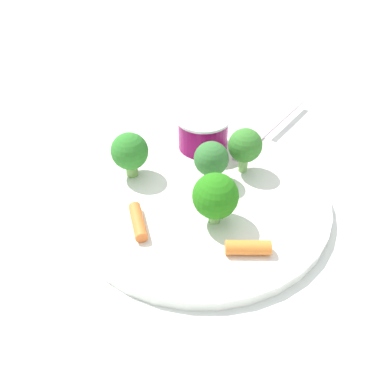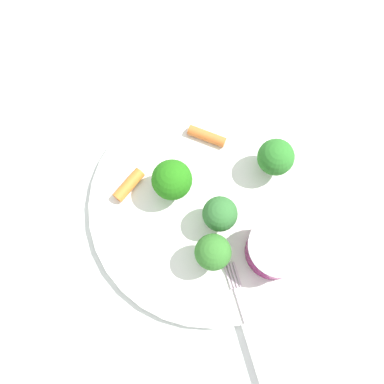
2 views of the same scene
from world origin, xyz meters
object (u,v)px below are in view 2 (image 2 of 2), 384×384
at_px(broccoli_floret_3, 276,158).
at_px(sauce_cup, 276,249).
at_px(broccoli_floret_0, 220,214).
at_px(broccoli_floret_2, 215,252).
at_px(broccoli_floret_1, 172,180).
at_px(carrot_stick_0, 129,185).
at_px(plate, 209,203).
at_px(fork, 255,348).
at_px(carrot_stick_1, 205,136).

bearing_deg(broccoli_floret_3, sauce_cup, 86.19).
xyz_separation_m(broccoli_floret_0, broccoli_floret_2, (0.01, 0.04, 0.00)).
distance_m(sauce_cup, broccoli_floret_3, 0.10).
bearing_deg(broccoli_floret_3, broccoli_floret_0, 44.01).
height_order(broccoli_floret_1, broccoli_floret_2, broccoli_floret_1).
height_order(broccoli_floret_2, carrot_stick_0, broccoli_floret_2).
bearing_deg(plate, broccoli_floret_1, -21.74).
height_order(sauce_cup, fork, sauce_cup).
bearing_deg(broccoli_floret_0, broccoli_floret_3, -135.99).
xyz_separation_m(sauce_cup, broccoli_floret_2, (0.07, 0.00, 0.01)).
height_order(carrot_stick_1, fork, carrot_stick_1).
height_order(sauce_cup, broccoli_floret_0, broccoli_floret_0).
bearing_deg(broccoli_floret_3, plate, 28.36).
bearing_deg(sauce_cup, carrot_stick_0, -26.81).
bearing_deg(carrot_stick_1, broccoli_floret_3, 152.35).
bearing_deg(carrot_stick_1, broccoli_floret_1, 58.48).
relative_size(broccoli_floret_0, fork, 0.27).
distance_m(broccoli_floret_0, carrot_stick_1, 0.11).
bearing_deg(carrot_stick_1, broccoli_floret_0, 96.51).
distance_m(broccoli_floret_2, broccoli_floret_3, 0.13).
height_order(broccoli_floret_0, broccoli_floret_2, broccoli_floret_2).
xyz_separation_m(plate, broccoli_floret_1, (0.04, -0.02, 0.04)).
relative_size(sauce_cup, broccoli_floret_3, 1.20).
bearing_deg(fork, carrot_stick_1, -79.69).
relative_size(broccoli_floret_0, broccoli_floret_1, 0.89).
xyz_separation_m(broccoli_floret_3, carrot_stick_1, (0.08, -0.04, -0.03)).
relative_size(broccoli_floret_3, fork, 0.29).
distance_m(broccoli_floret_0, fork, 0.15).
height_order(broccoli_floret_1, broccoli_floret_3, broccoli_floret_1).
distance_m(broccoli_floret_0, broccoli_floret_2, 0.04).
distance_m(plate, broccoli_floret_2, 0.08).
distance_m(broccoli_floret_2, fork, 0.11).
bearing_deg(plate, broccoli_floret_0, 112.66).
bearing_deg(broccoli_floret_3, broccoli_floret_2, 55.11).
bearing_deg(broccoli_floret_3, fork, 80.65).
distance_m(carrot_stick_0, fork, 0.23).
distance_m(broccoli_floret_3, fork, 0.21).
bearing_deg(broccoli_floret_3, carrot_stick_0, 6.69).
relative_size(sauce_cup, broccoli_floret_1, 1.16).
xyz_separation_m(broccoli_floret_2, carrot_stick_0, (0.10, -0.09, -0.03)).
bearing_deg(broccoli_floret_2, broccoli_floret_0, -100.58).
relative_size(plate, carrot_stick_1, 6.01).
bearing_deg(broccoli_floret_0, plate, -67.34).
bearing_deg(fork, sauce_cup, -104.75).
height_order(broccoli_floret_2, fork, broccoli_floret_2).
relative_size(broccoli_floret_2, carrot_stick_1, 1.17).
height_order(sauce_cup, carrot_stick_0, sauce_cup).
height_order(sauce_cup, carrot_stick_1, sauce_cup).
bearing_deg(carrot_stick_0, broccoli_floret_0, 157.01).
bearing_deg(broccoli_floret_3, broccoli_floret_1, 11.53).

